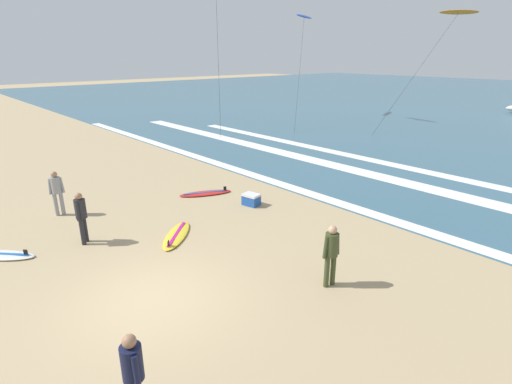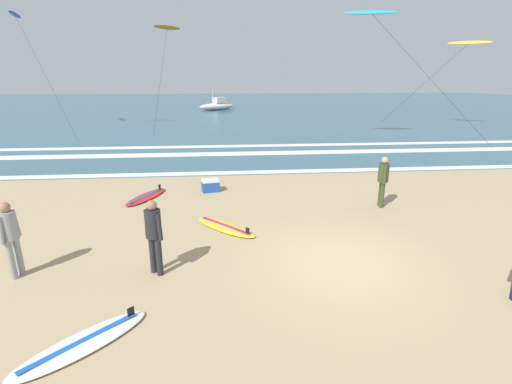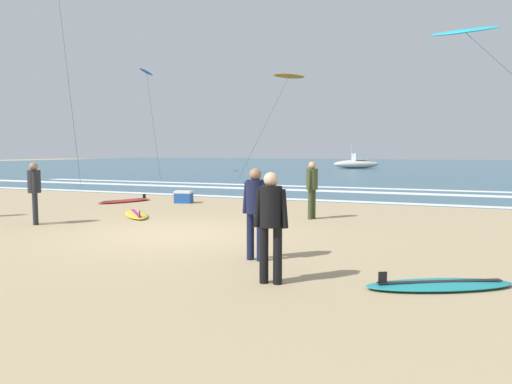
# 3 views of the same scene
# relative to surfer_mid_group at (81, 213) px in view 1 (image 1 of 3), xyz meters

# --- Properties ---
(ground_plane) EXTENTS (160.00, 160.00, 0.00)m
(ground_plane) POSITION_rel_surfer_mid_group_xyz_m (3.97, 0.09, -0.96)
(ground_plane) COLOR tan
(wave_foam_shoreline) EXTENTS (51.35, 0.60, 0.01)m
(wave_foam_shoreline) POSITION_rel_surfer_mid_group_xyz_m (4.25, 8.41, -0.94)
(wave_foam_shoreline) COLOR white
(wave_foam_shoreline) RESTS_ON ocean_surface
(wave_foam_mid_break) EXTENTS (47.76, 1.04, 0.01)m
(wave_foam_mid_break) POSITION_rel_surfer_mid_group_xyz_m (4.70, 12.62, -0.94)
(wave_foam_mid_break) COLOR white
(wave_foam_mid_break) RESTS_ON ocean_surface
(wave_foam_outer_break) EXTENTS (40.56, 0.80, 0.01)m
(wave_foam_outer_break) POSITION_rel_surfer_mid_group_xyz_m (5.89, 14.97, -0.94)
(wave_foam_outer_break) COLOR white
(wave_foam_outer_break) RESTS_ON ocean_surface
(surfer_mid_group) EXTENTS (0.44, 0.41, 1.60)m
(surfer_mid_group) POSITION_rel_surfer_mid_group_xyz_m (0.00, 0.00, 0.00)
(surfer_mid_group) COLOR #232328
(surfer_mid_group) RESTS_ON ground
(surfer_right_near) EXTENTS (0.52, 0.32, 1.60)m
(surfer_right_near) POSITION_rel_surfer_mid_group_xyz_m (6.76, -1.59, 0.00)
(surfer_right_near) COLOR #141938
(surfer_right_near) RESTS_ON ground
(surfer_foreground_main) EXTENTS (0.32, 0.51, 1.60)m
(surfer_foreground_main) POSITION_rel_surfer_mid_group_xyz_m (-2.82, 0.14, 0.00)
(surfer_foreground_main) COLOR gray
(surfer_foreground_main) RESTS_ON ground
(surfer_left_far) EXTENTS (0.32, 0.52, 1.60)m
(surfer_left_far) POSITION_rel_surfer_mid_group_xyz_m (6.35, 3.63, 0.00)
(surfer_left_far) COLOR #384223
(surfer_left_far) RESTS_ON ground
(surfboard_near_water) EXTENTS (1.87, 1.95, 0.25)m
(surfboard_near_water) POSITION_rel_surfer_mid_group_xyz_m (1.45, 2.28, -0.91)
(surfboard_near_water) COLOR yellow
(surfboard_near_water) RESTS_ON ground
(surfboard_foreground_flat) EXTENTS (1.40, 2.16, 0.25)m
(surfboard_foreground_flat) POSITION_rel_surfer_mid_group_xyz_m (-1.19, 5.22, -0.91)
(surfboard_foreground_flat) COLOR red
(surfboard_foreground_flat) RESTS_ON ground
(kite_blue_high_left) EXTENTS (7.05, 9.13, 8.73)m
(kite_blue_high_left) POSITION_rel_surfer_mid_group_xyz_m (-13.85, 25.01, 7.50)
(kite_blue_high_left) COLOR blue
(kite_blue_high_left) RESTS_ON ground
(kite_orange_high_right) EXTENTS (2.71, 12.30, 8.80)m
(kite_orange_high_right) POSITION_rel_surfer_mid_group_xyz_m (-3.50, 32.00, 7.56)
(kite_orange_high_right) COLOR orange
(kite_orange_high_right) RESTS_ON ground
(cooler_box) EXTENTS (0.69, 0.57, 0.44)m
(cooler_box) POSITION_rel_surfer_mid_group_xyz_m (0.96, 5.81, -0.74)
(cooler_box) COLOR #1E4C9E
(cooler_box) RESTS_ON ground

